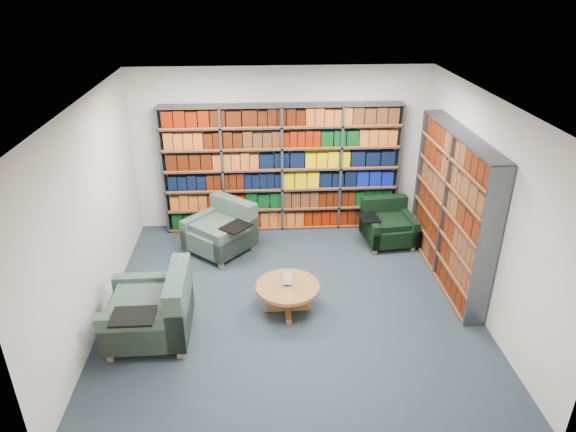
{
  "coord_description": "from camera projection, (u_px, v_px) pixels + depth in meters",
  "views": [
    {
      "loc": [
        -0.4,
        -5.88,
        4.19
      ],
      "look_at": [
        0.0,
        0.6,
        1.05
      ],
      "focal_mm": 32.0,
      "sensor_mm": 36.0,
      "label": 1
    }
  ],
  "objects": [
    {
      "name": "chair_green_right",
      "position": [
        387.0,
        225.0,
        8.64
      ],
      "size": [
        0.96,
        0.86,
        0.71
      ],
      "color": "black",
      "rests_on": "ground"
    },
    {
      "name": "bookshelf_back",
      "position": [
        282.0,
        169.0,
        8.76
      ],
      "size": [
        4.0,
        0.28,
        2.2
      ],
      "color": "#47494F",
      "rests_on": "ground"
    },
    {
      "name": "chair_teal_front",
      "position": [
        157.0,
        312.0,
        6.33
      ],
      "size": [
        1.01,
        1.17,
        0.91
      ],
      "color": "#082D3C",
      "rests_on": "ground"
    },
    {
      "name": "room_shell",
      "position": [
        291.0,
        212.0,
        6.52
      ],
      "size": [
        5.02,
        5.02,
        2.82
      ],
      "color": "black",
      "rests_on": "ground"
    },
    {
      "name": "bookshelf_right",
      "position": [
        451.0,
        209.0,
        7.32
      ],
      "size": [
        0.28,
        2.5,
        2.2
      ],
      "color": "#47494F",
      "rests_on": "ground"
    },
    {
      "name": "coffee_table",
      "position": [
        287.0,
        290.0,
        6.84
      ],
      "size": [
        0.85,
        0.85,
        0.6
      ],
      "color": "#9D5438",
      "rests_on": "ground"
    },
    {
      "name": "chair_teal_left",
      "position": [
        224.0,
        231.0,
        8.37
      ],
      "size": [
        1.26,
        1.26,
        0.82
      ],
      "color": "#082D3C",
      "rests_on": "ground"
    }
  ]
}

